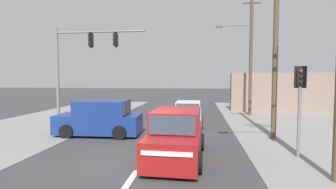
{
  "coord_description": "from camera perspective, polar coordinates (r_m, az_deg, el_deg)",
  "views": [
    {
      "loc": [
        2.07,
        -9.23,
        3.1
      ],
      "look_at": [
        0.48,
        4.0,
        2.27
      ],
      "focal_mm": 28.0,
      "sensor_mm": 36.0,
      "label": 1
    }
  ],
  "objects": [
    {
      "name": "pedestal_signal_right_kerb",
      "position": [
        11.29,
        26.76,
        -0.26
      ],
      "size": [
        0.44,
        0.31,
        3.56
      ],
      "color": "slate",
      "rests_on": "ground"
    },
    {
      "name": "lane_dash_near",
      "position": [
        8.13,
        -8.91,
        -18.83
      ],
      "size": [
        0.2,
        2.4,
        0.01
      ],
      "primitive_type": "cube",
      "color": "silver",
      "rests_on": "ground"
    },
    {
      "name": "shopfront_wall_far",
      "position": [
        26.79,
        26.34,
        0.42
      ],
      "size": [
        12.0,
        1.0,
        3.6
      ],
      "primitive_type": "cube",
      "color": "gray",
      "rests_on": "ground"
    },
    {
      "name": "utility_pole_midground_right",
      "position": [
        14.54,
        22.43,
        12.56
      ],
      "size": [
        1.8,
        0.26,
        10.38
      ],
      "color": "brown",
      "rests_on": "ground"
    },
    {
      "name": "suv_oncoming_mid",
      "position": [
        14.71,
        -14.63,
        -5.2
      ],
      "size": [
        4.59,
        2.17,
        1.9
      ],
      "color": "navy",
      "rests_on": "ground"
    },
    {
      "name": "suv_receding_far",
      "position": [
        10.16,
        1.84,
        -9.01
      ],
      "size": [
        2.19,
        4.6,
        1.9
      ],
      "color": "maroon",
      "rests_on": "ground"
    },
    {
      "name": "lane_dash_far",
      "position": [
        17.63,
        0.03,
        -6.54
      ],
      "size": [
        0.2,
        2.4,
        0.01
      ],
      "primitive_type": "cube",
      "color": "silver",
      "rests_on": "ground"
    },
    {
      "name": "traffic_signal_mast",
      "position": [
        15.97,
        -18.95,
        7.15
      ],
      "size": [
        5.29,
        0.46,
        6.0
      ],
      "color": "slate",
      "rests_on": "ground"
    },
    {
      "name": "ground_plane",
      "position": [
        9.95,
        -5.67,
        -14.58
      ],
      "size": [
        140.0,
        140.0,
        0.0
      ],
      "primitive_type": "plane",
      "color": "#3A3A3D"
    },
    {
      "name": "kerb_left_verge",
      "position": [
        17.21,
        -31.46,
        -7.28
      ],
      "size": [
        8.0,
        40.0,
        0.02
      ],
      "primitive_type": "cube",
      "color": "gray",
      "rests_on": "ground"
    },
    {
      "name": "lane_dash_mid",
      "position": [
        12.78,
        -2.7,
        -10.44
      ],
      "size": [
        0.2,
        2.4,
        0.01
      ],
      "primitive_type": "cube",
      "color": "silver",
      "rests_on": "ground"
    },
    {
      "name": "sedan_oncoming_near",
      "position": [
        17.46,
        4.42,
        -4.32
      ],
      "size": [
        1.9,
        4.24,
        1.56
      ],
      "color": "silver",
      "rests_on": "ground"
    },
    {
      "name": "utility_pole_background_right",
      "position": [
        22.86,
        17.29,
        9.51
      ],
      "size": [
        3.78,
        0.49,
        10.32
      ],
      "color": "brown",
      "rests_on": "ground"
    }
  ]
}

